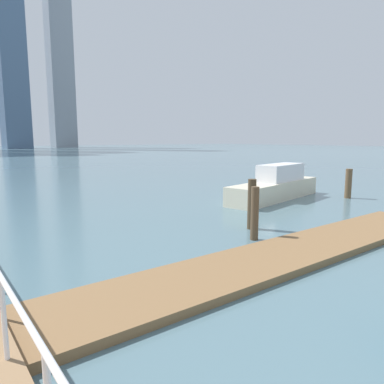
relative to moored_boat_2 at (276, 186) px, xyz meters
name	(u,v)px	position (x,y,z in m)	size (l,w,h in m)	color
ground_plane	(30,206)	(-10.50, 5.49, -0.67)	(300.00, 300.00, 0.00)	slate
floating_dock	(287,254)	(-6.93, -6.13, -0.58)	(14.13, 2.00, 0.18)	olive
dock_piling_1	(255,213)	(-6.41, -4.48, 0.14)	(0.24, 0.24, 1.63)	brown
dock_piling_2	(348,184)	(3.15, -2.08, 0.09)	(0.33, 0.33, 1.52)	brown
dock_piling_3	(252,204)	(-5.50, -3.50, 0.18)	(0.28, 0.28, 1.70)	#473826
moored_boat_2	(276,186)	(0.00, 0.00, 0.00)	(7.05, 2.80, 1.75)	beige
skyline_tower_3	(8,17)	(10.09, 111.56, 38.54)	(7.56, 7.26, 78.43)	slate
skyline_tower_4	(60,64)	(26.77, 118.23, 27.91)	(7.79, 6.03, 57.16)	#8C939E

